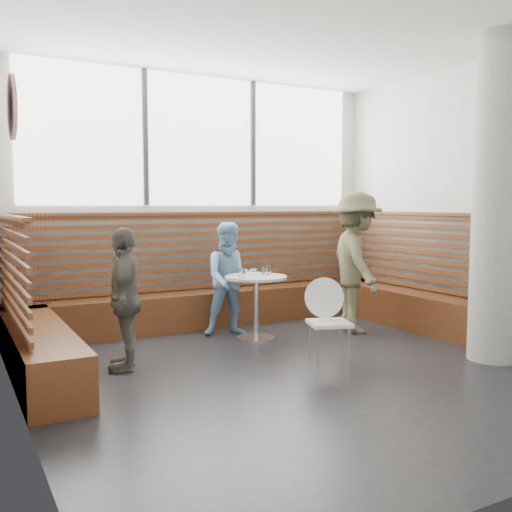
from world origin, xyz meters
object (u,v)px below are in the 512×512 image
concrete_column (499,200)px  cafe_table (256,294)px  child_back (231,279)px  cafe_chair (325,314)px  child_left (125,299)px  adult_man (356,262)px

concrete_column → cafe_table: bearing=131.2°
concrete_column → child_back: 3.05m
cafe_chair → child_left: 1.93m
cafe_table → cafe_chair: cafe_chair is taller
concrete_column → child_left: size_ratio=2.38×
child_back → cafe_chair: bearing=-63.7°
child_back → concrete_column: bearing=-34.4°
concrete_column → child_back: concrete_column is taller
cafe_table → concrete_column: bearing=-48.8°
cafe_table → child_back: (-0.16, 0.33, 0.15)m
adult_man → child_left: bearing=114.7°
concrete_column → cafe_chair: bearing=155.9°
adult_man → concrete_column: bearing=-146.0°
concrete_column → adult_man: bearing=103.8°
cafe_chair → child_back: bearing=117.8°
cafe_table → cafe_chair: bearing=-84.7°
concrete_column → child_left: bearing=156.6°
adult_man → child_back: size_ratio=1.27×
child_left → cafe_table: bearing=125.9°
concrete_column → cafe_chair: 2.05m
child_back → adult_man: bearing=-5.4°
cafe_chair → child_left: bearing=175.0°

